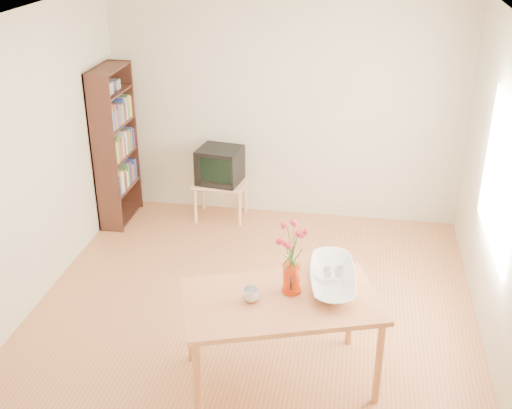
% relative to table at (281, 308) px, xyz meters
% --- Properties ---
extents(room, '(4.50, 4.50, 4.50)m').
position_rel_table_xyz_m(room, '(-0.34, 0.75, 0.63)').
color(room, '#B26C3F').
rests_on(room, ground).
extents(table, '(1.63, 1.24, 0.75)m').
position_rel_table_xyz_m(table, '(0.00, 0.00, 0.00)').
color(table, '#C97645').
rests_on(table, ground).
extents(tv_stand, '(0.60, 0.45, 0.46)m').
position_rel_table_xyz_m(tv_stand, '(-1.06, 2.72, -0.28)').
color(tv_stand, '#E1AE7E').
rests_on(tv_stand, ground).
extents(bookshelf, '(0.28, 0.70, 1.80)m').
position_rel_table_xyz_m(bookshelf, '(-2.21, 2.50, 0.17)').
color(bookshelf, '#331911').
rests_on(bookshelf, ground).
extents(pitcher, '(0.15, 0.23, 0.23)m').
position_rel_table_xyz_m(pitcher, '(0.06, 0.11, 0.18)').
color(pitcher, red).
rests_on(pitcher, table).
extents(flowers, '(0.26, 0.26, 0.37)m').
position_rel_table_xyz_m(flowers, '(0.06, 0.11, 0.48)').
color(flowers, '#EF385C').
rests_on(flowers, pitcher).
extents(mug, '(0.18, 0.18, 0.10)m').
position_rel_table_xyz_m(mug, '(-0.21, -0.06, 0.13)').
color(mug, white).
rests_on(mug, table).
extents(bowl, '(0.57, 0.57, 0.49)m').
position_rel_table_xyz_m(bowl, '(0.35, 0.29, 0.33)').
color(bowl, white).
rests_on(bowl, table).
extents(teacup_a, '(0.09, 0.09, 0.06)m').
position_rel_table_xyz_m(teacup_a, '(0.31, 0.29, 0.27)').
color(teacup_a, white).
rests_on(teacup_a, bowl).
extents(teacup_b, '(0.09, 0.09, 0.07)m').
position_rel_table_xyz_m(teacup_b, '(0.40, 0.31, 0.28)').
color(teacup_b, white).
rests_on(teacup_b, bowl).
extents(television, '(0.53, 0.50, 0.41)m').
position_rel_table_xyz_m(television, '(-1.06, 2.73, -0.00)').
color(television, black).
rests_on(television, tv_stand).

